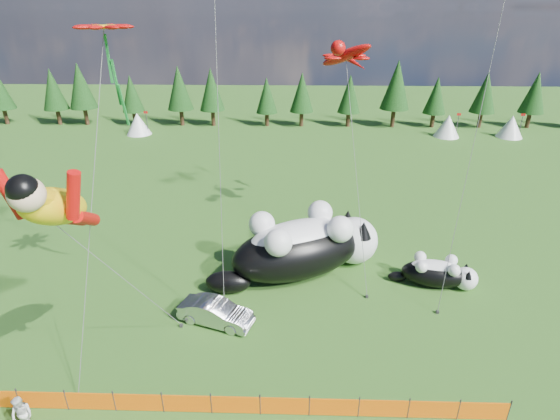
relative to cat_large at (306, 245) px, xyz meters
name	(u,v)px	position (x,y,z in m)	size (l,w,h in m)	color
ground	(244,360)	(-3.09, -7.66, -1.96)	(160.00, 160.00, 0.00)	#133409
safety_fence	(236,405)	(-3.09, -10.66, -1.46)	(22.06, 0.06, 1.10)	#262626
tree_line	(277,97)	(-3.09, 37.34, 2.04)	(90.00, 4.00, 8.00)	black
festival_tents	(361,125)	(7.91, 32.34, -0.56)	(50.00, 3.20, 2.80)	white
cat_large	(306,245)	(0.00, 0.00, 0.00)	(10.72, 7.30, 4.12)	black
cat_small	(438,273)	(7.87, -1.16, -1.08)	(5.12, 2.47, 1.86)	black
car	(216,312)	(-4.83, -4.98, -1.30)	(1.39, 4.00, 1.32)	#BABBC0
spectator_b	(22,416)	(-11.23, -11.74, -1.07)	(0.86, 0.51, 1.77)	silver
superhero_kite	(55,206)	(-9.19, -9.71, 6.93)	(4.70, 6.65, 11.55)	yellow
gecko_kite	(346,55)	(2.47, 6.58, 10.41)	(6.25, 12.43, 15.29)	#BC0A09
flower_kite	(104,31)	(-8.85, -3.89, 12.33)	(3.08, 7.77, 15.63)	#BC0A09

